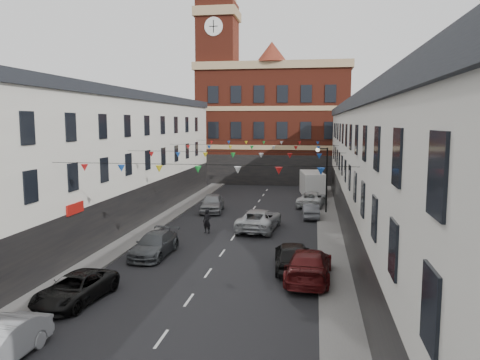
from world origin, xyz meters
The scene contains 19 objects.
ground centered at (0.00, 0.00, 0.00)m, with size 160.00×160.00×0.00m, color black.
pavement_left centered at (-6.90, 2.00, 0.07)m, with size 1.80×64.00×0.15m, color #605E5B.
pavement_right centered at (6.90, 2.00, 0.07)m, with size 1.80×64.00×0.15m, color #605E5B.
terrace_left centered at (-11.78, 1.00, 5.35)m, with size 8.40×56.00×10.70m.
terrace_right centered at (11.78, 1.00, 4.85)m, with size 8.40×56.00×9.70m.
civic_building centered at (0.00, 37.95, 8.14)m, with size 20.60×13.30×18.50m.
clock_tower centered at (-7.50, 35.00, 14.93)m, with size 5.60×5.60×30.00m.
distant_hill centered at (-4.00, 62.00, 5.00)m, with size 40.00×14.00×10.00m, color #314C23.
street_lamp centered at (6.55, 14.00, 3.90)m, with size 1.10×0.36×6.00m.
car_left_c centered at (-5.11, -9.04, 0.65)m, with size 2.16×4.69×1.30m, color black.
car_left_d centered at (-4.05, -1.25, 0.71)m, with size 1.99×4.89×1.42m, color #474B50.
car_left_e centered at (-3.60, 13.32, 0.83)m, with size 1.95×4.85×1.65m, color gray.
car_right_c centered at (5.50, -4.25, 0.82)m, with size 2.31×5.67×1.65m, color #501011.
car_right_d centered at (4.57, -2.72, 0.83)m, with size 1.95×4.86×1.65m, color black.
car_right_e centered at (5.43, 11.92, 0.64)m, with size 1.35×3.88×1.28m, color #57595F.
car_right_f centered at (5.50, 17.62, 0.74)m, with size 2.46×5.33×1.48m, color silver.
moving_car centered at (1.55, 6.78, 0.82)m, with size 2.72×5.90×1.64m, color silver.
white_van centered at (5.48, 24.93, 1.31)m, with size 2.28×5.93×2.62m, color silver.
pedestrian centered at (-2.16, 5.08, 0.90)m, with size 0.66×0.43×1.80m, color black.
Camera 1 is at (5.69, -28.36, 8.30)m, focal length 35.00 mm.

